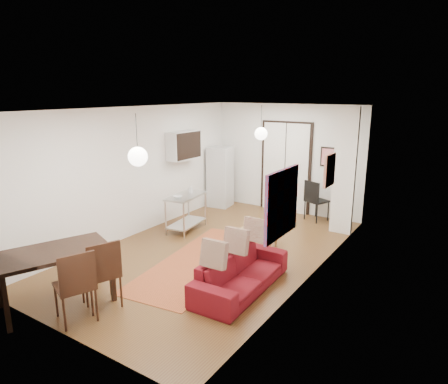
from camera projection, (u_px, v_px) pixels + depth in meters
The scene contains 27 objects.
floor at pixel (213, 251), 8.26m from camera, with size 7.00×7.00×0.00m, color brown.
ceiling at pixel (212, 108), 7.54m from camera, with size 4.20×7.00×0.02m, color white.
wall_back at pixel (286, 159), 10.74m from camera, with size 4.20×0.02×2.90m, color white.
wall_front at pixel (56, 235), 5.06m from camera, with size 4.20×0.02×2.90m, color white.
wall_left at pixel (136, 172), 9.01m from camera, with size 0.02×7.00×2.90m, color white.
wall_right at pixel (314, 198), 6.79m from camera, with size 0.02×7.00×2.90m, color white.
double_doors at pixel (285, 168), 10.77m from camera, with size 1.44×0.06×2.50m, color white.
stub_partition at pixel (344, 172), 8.99m from camera, with size 0.50×0.10×2.90m, color white.
wall_cabinet at pixel (184, 145), 10.02m from camera, with size 0.35×1.00×0.70m, color silver.
painting_popart at pixel (282, 204), 5.74m from camera, with size 0.05×1.00×1.00m, color red.
painting_abstract at pixel (330, 170), 7.36m from camera, with size 0.05×0.50×0.60m, color #F2E2C9.
poster_back at pixel (328, 157), 10.07m from camera, with size 0.40×0.03×0.50m, color red.
print_left at pixel (191, 141), 10.49m from camera, with size 0.03×0.44×0.54m, color #A36744.
pendant_back at pixel (261, 134), 9.33m from camera, with size 0.30×0.30×0.80m.
pendant_front at pixel (138, 157), 6.08m from camera, with size 0.30×0.30×0.80m.
kilim_rug at pixel (200, 261), 7.77m from camera, with size 1.34×3.58×0.01m, color #B8532E.
sofa at pixel (241, 272), 6.61m from camera, with size 2.06×0.81×0.60m, color maroon.
coffee_table at pixel (257, 233), 8.42m from camera, with size 0.86×0.55×0.36m.
potted_plant at pixel (262, 224), 8.31m from camera, with size 0.27×0.31×0.35m, color #33612B.
kitchen_counter at pixel (186, 208), 9.40m from camera, with size 0.71×1.18×0.86m.
bowl at pixel (178, 197), 9.07m from camera, with size 0.20×0.20×0.05m, color silver.
soap_bottle at pixel (191, 189), 9.53m from camera, with size 0.08×0.08×0.18m, color teal.
fridge at pixel (220, 177), 11.33m from camera, with size 0.60×0.60×1.70m, color silver.
dining_table at pixel (54, 257), 6.04m from camera, with size 1.44×1.82×0.88m.
dining_chair_near at pixel (106, 264), 6.13m from camera, with size 0.67×0.81×1.09m.
dining_chair_far at pixel (80, 275), 5.75m from camera, with size 0.67×0.81×1.09m.
black_side_chair at pixel (319, 196), 10.20m from camera, with size 0.62×0.64×1.04m.
Camera 1 is at (4.39, -6.33, 3.22)m, focal length 32.00 mm.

